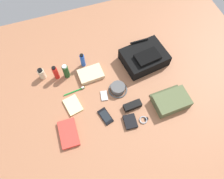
{
  "coord_description": "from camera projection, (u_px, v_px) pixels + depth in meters",
  "views": [
    {
      "loc": [
        -0.25,
        -0.73,
        1.53
      ],
      "look_at": [
        0.0,
        0.0,
        0.04
      ],
      "focal_mm": 34.29,
      "sensor_mm": 36.0,
      "label": 1
    }
  ],
  "objects": [
    {
      "name": "wristwatch",
      "position": [
        144.0,
        120.0,
        1.6
      ],
      "size": [
        0.07,
        0.06,
        0.01
      ],
      "color": "#99999E",
      "rests_on": "ground_plane"
    },
    {
      "name": "backpack",
      "position": [
        144.0,
        57.0,
        1.8
      ],
      "size": [
        0.39,
        0.32,
        0.14
      ],
      "color": "black",
      "rests_on": "ground_plane"
    },
    {
      "name": "ground_plane",
      "position": [
        112.0,
        92.0,
        1.73
      ],
      "size": [
        2.64,
        2.02,
        0.02
      ],
      "primitive_type": "cube",
      "color": "#A26646",
      "rests_on": "ground"
    },
    {
      "name": "cell_phone",
      "position": [
        105.0,
        116.0,
        1.61
      ],
      "size": [
        0.1,
        0.15,
        0.01
      ],
      "color": "black",
      "rests_on": "ground_plane"
    },
    {
      "name": "folded_towel",
      "position": [
        91.0,
        74.0,
        1.77
      ],
      "size": [
        0.21,
        0.15,
        0.04
      ],
      "primitive_type": "cube",
      "rotation": [
        0.0,
        0.0,
        0.06
      ],
      "color": "beige",
      "rests_on": "ground_plane"
    },
    {
      "name": "paperback_novel",
      "position": [
        69.0,
        133.0,
        1.55
      ],
      "size": [
        0.13,
        0.21,
        0.03
      ],
      "color": "red",
      "rests_on": "ground_plane"
    },
    {
      "name": "notepad",
      "position": [
        73.0,
        105.0,
        1.66
      ],
      "size": [
        0.14,
        0.17,
        0.02
      ],
      "primitive_type": "cube",
      "rotation": [
        0.0,
        0.0,
        0.21
      ],
      "color": "beige",
      "rests_on": "ground_plane"
    },
    {
      "name": "sunscreen_spray",
      "position": [
        56.0,
        73.0,
        1.72
      ],
      "size": [
        0.04,
        0.04,
        0.15
      ],
      "color": "red",
      "rests_on": "ground_plane"
    },
    {
      "name": "toiletry_pouch",
      "position": [
        171.0,
        101.0,
        1.64
      ],
      "size": [
        0.27,
        0.22,
        0.08
      ],
      "color": "#56603D",
      "rests_on": "ground_plane"
    },
    {
      "name": "bucket_hat",
      "position": [
        118.0,
        88.0,
        1.7
      ],
      "size": [
        0.15,
        0.15,
        0.06
      ],
      "color": "#545454",
      "rests_on": "ground_plane"
    },
    {
      "name": "sunglasses_case",
      "position": [
        132.0,
        106.0,
        1.64
      ],
      "size": [
        0.14,
        0.06,
        0.04
      ],
      "primitive_type": "cube",
      "rotation": [
        0.0,
        0.0,
        0.06
      ],
      "color": "black",
      "rests_on": "ground_plane"
    },
    {
      "name": "lotion_bottle",
      "position": [
        42.0,
        74.0,
        1.73
      ],
      "size": [
        0.05,
        0.05,
        0.11
      ],
      "color": "beige",
      "rests_on": "ground_plane"
    },
    {
      "name": "deodorant_spray",
      "position": [
        83.0,
        60.0,
        1.78
      ],
      "size": [
        0.04,
        0.04,
        0.14
      ],
      "color": "blue",
      "rests_on": "ground_plane"
    },
    {
      "name": "shampoo_bottle",
      "position": [
        66.0,
        71.0,
        1.73
      ],
      "size": [
        0.05,
        0.05,
        0.14
      ],
      "color": "#19471E",
      "rests_on": "ground_plane"
    },
    {
      "name": "media_player",
      "position": [
        104.0,
        96.0,
        1.7
      ],
      "size": [
        0.06,
        0.09,
        0.01
      ],
      "color": "#B7B7BC",
      "rests_on": "ground_plane"
    },
    {
      "name": "wallet",
      "position": [
        130.0,
        122.0,
        1.59
      ],
      "size": [
        0.1,
        0.12,
        0.02
      ],
      "primitive_type": "cube",
      "rotation": [
        0.0,
        0.0,
        -0.08
      ],
      "color": "black",
      "rests_on": "ground_plane"
    },
    {
      "name": "toothbrush",
      "position": [
        76.0,
        91.0,
        1.71
      ],
      "size": [
        0.18,
        0.03,
        0.02
      ],
      "color": "#198C33",
      "rests_on": "ground_plane"
    }
  ]
}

